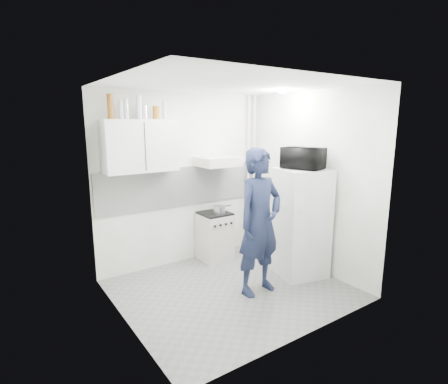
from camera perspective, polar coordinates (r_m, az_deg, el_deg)
floor at (r=4.78m, az=1.22°, el=-15.59°), size 2.80×2.80×0.00m
ceiling at (r=4.28m, az=1.37°, el=17.18°), size 2.80×2.80×0.00m
wall_back at (r=5.39m, az=-6.49°, el=2.06°), size 2.80×0.00×2.80m
wall_left at (r=3.73m, az=-16.50°, el=-2.55°), size 0.00×2.60×2.60m
wall_right at (r=5.27m, az=13.74°, el=1.59°), size 0.00×2.60×2.60m
person at (r=4.42m, az=5.83°, el=-4.91°), size 0.71×0.50×1.86m
stove at (r=5.60m, az=-1.52°, el=-7.32°), size 0.46×0.46×0.74m
fridge at (r=5.08m, az=12.38°, el=-4.89°), size 0.77×0.77×1.53m
stove_top at (r=5.49m, az=-1.54°, el=-3.50°), size 0.45×0.45×0.03m
saucepan at (r=5.46m, az=-0.77°, el=-2.83°), size 0.20×0.20×0.11m
microwave at (r=4.91m, az=12.83°, el=5.41°), size 0.61×0.50×0.29m
bottle_a at (r=4.74m, az=-18.10°, el=13.13°), size 0.07×0.07×0.31m
bottle_b at (r=4.78m, az=-16.51°, el=12.72°), size 0.06×0.06×0.23m
bottle_c at (r=4.80m, az=-15.69°, el=12.93°), size 0.06×0.06×0.26m
bottle_d at (r=4.86m, az=-13.68°, el=13.28°), size 0.07×0.07×0.31m
canister_a at (r=4.89m, az=-12.84°, el=12.57°), size 0.07×0.07×0.18m
canister_b at (r=4.95m, az=-11.05°, el=12.58°), size 0.09×0.09×0.18m
bottle_e at (r=5.00m, az=-9.69°, el=13.02°), size 0.06×0.06×0.25m
upper_cabinet at (r=4.86m, az=-13.53°, el=7.34°), size 1.00×0.35×0.70m
range_hood at (r=5.37m, az=-1.03°, el=5.00°), size 0.60×0.50×0.14m
backsplash at (r=5.40m, az=-6.39°, el=0.99°), size 2.74×0.03×0.60m
pipe_a at (r=6.04m, az=4.84°, el=3.10°), size 0.05×0.05×2.60m
pipe_b at (r=5.97m, az=3.94°, el=3.01°), size 0.04×0.04×2.60m
ceiling_spot_fixture at (r=5.07m, az=9.55°, el=15.79°), size 0.10×0.10×0.02m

